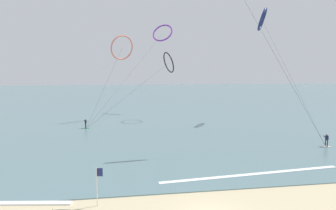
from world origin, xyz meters
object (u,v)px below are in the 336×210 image
at_px(kite_violet, 163,33).
at_px(kite_charcoal, 169,63).
at_px(kite_coral, 122,48).
at_px(surfer_ivory, 327,141).
at_px(surfer_emerald, 86,124).
at_px(kite_navy, 262,19).
at_px(beach_flag, 98,181).

distance_m(kite_violet, kite_charcoal, 13.71).
height_order(kite_coral, kite_charcoal, kite_coral).
height_order(surfer_ivory, kite_coral, kite_coral).
bearing_deg(kite_violet, surfer_emerald, -99.95).
relative_size(surfer_ivory, kite_coral, 0.10).
relative_size(kite_coral, kite_navy, 0.78).
xyz_separation_m(surfer_ivory, kite_violet, (-16.80, 35.03, 18.14)).
bearing_deg(kite_coral, surfer_emerald, 23.11).
distance_m(surfer_emerald, kite_navy, 37.85).
height_order(surfer_ivory, kite_navy, kite_navy).
xyz_separation_m(surfer_ivory, beach_flag, (-27.40, -11.76, 1.08)).
bearing_deg(kite_navy, kite_violet, -103.34).
bearing_deg(surfer_ivory, surfer_emerald, -127.60).
relative_size(kite_coral, beach_flag, 5.91).
bearing_deg(surfer_emerald, beach_flag, 17.11).
bearing_deg(kite_navy, kite_charcoal, -74.41).
relative_size(kite_navy, beach_flag, 7.61).
relative_size(kite_navy, kite_violet, 1.03).
bearing_deg(surfer_ivory, beach_flag, -77.37).
height_order(kite_coral, kite_navy, kite_navy).
xyz_separation_m(kite_violet, kite_charcoal, (-0.27, -11.54, -7.39)).
bearing_deg(beach_flag, kite_navy, 48.18).
bearing_deg(kite_navy, beach_flag, -12.40).
distance_m(surfer_emerald, kite_violet, 30.26).
distance_m(surfer_ivory, surfer_emerald, 36.41).
distance_m(surfer_emerald, kite_coral, 17.27).
xyz_separation_m(kite_coral, kite_navy, (26.52, -5.84, 5.12)).
bearing_deg(kite_charcoal, beach_flag, 150.37).
relative_size(surfer_ivory, kite_charcoal, 0.10).
distance_m(kite_violet, beach_flag, 50.92).
relative_size(kite_violet, beach_flag, 7.40).
relative_size(surfer_ivory, kite_navy, 0.08).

